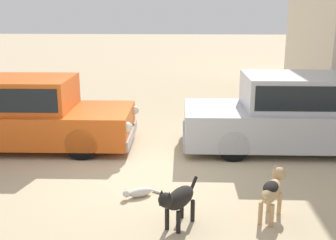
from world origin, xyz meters
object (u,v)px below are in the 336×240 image
at_px(parked_sedan_second, 297,113).
at_px(stray_cat, 138,192).
at_px(parked_sedan_nearest, 27,113).
at_px(stray_dog_tan, 272,189).
at_px(stray_dog_spotted, 178,199).

bearing_deg(parked_sedan_second, stray_cat, -141.14).
bearing_deg(stray_cat, parked_sedan_nearest, -71.50).
distance_m(stray_dog_tan, stray_cat, 2.05).
bearing_deg(parked_sedan_second, stray_dog_tan, -110.12).
relative_size(parked_sedan_nearest, parked_sedan_second, 0.94).
relative_size(parked_sedan_nearest, stray_dog_spotted, 5.14).
distance_m(parked_sedan_second, stray_cat, 3.97).
distance_m(stray_dog_spotted, stray_cat, 1.15).
bearing_deg(stray_dog_tan, stray_cat, 99.72).
relative_size(stray_dog_spotted, stray_dog_tan, 0.89).
xyz_separation_m(parked_sedan_second, stray_dog_spotted, (-2.38, -3.39, -0.36)).
xyz_separation_m(parked_sedan_nearest, parked_sedan_second, (5.63, 0.10, 0.04)).
relative_size(stray_dog_spotted, stray_cat, 1.39).
xyz_separation_m(parked_sedan_nearest, stray_dog_spotted, (3.24, -3.29, -0.32)).
bearing_deg(parked_sedan_second, parked_sedan_nearest, -179.69).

